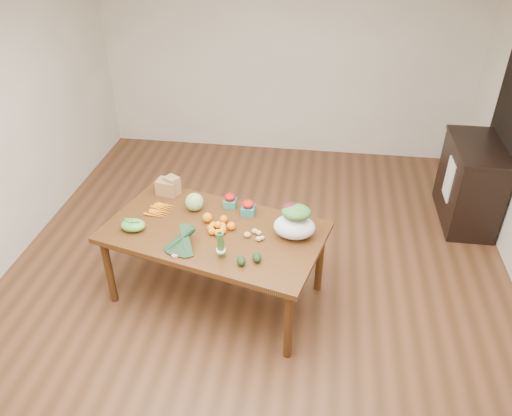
# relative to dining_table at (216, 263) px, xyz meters

# --- Properties ---
(floor) EXTENTS (6.00, 6.00, 0.00)m
(floor) POSITION_rel_dining_table_xyz_m (0.33, 0.16, -0.38)
(floor) COLOR brown
(floor) RESTS_ON ground
(room_walls) EXTENTS (5.02, 6.02, 2.70)m
(room_walls) POSITION_rel_dining_table_xyz_m (0.33, 0.16, 0.97)
(room_walls) COLOR silver
(room_walls) RESTS_ON floor
(dining_table) EXTENTS (2.07, 1.47, 0.75)m
(dining_table) POSITION_rel_dining_table_xyz_m (0.00, 0.00, 0.00)
(dining_table) COLOR #532F13
(dining_table) RESTS_ON floor
(doorway_dark) EXTENTS (0.02, 1.00, 2.10)m
(doorway_dark) POSITION_rel_dining_table_xyz_m (2.81, 1.76, 0.68)
(doorway_dark) COLOR black
(doorway_dark) RESTS_ON floor
(cabinet) EXTENTS (0.52, 1.02, 0.94)m
(cabinet) POSITION_rel_dining_table_xyz_m (2.55, 1.65, 0.10)
(cabinet) COLOR black
(cabinet) RESTS_ON floor
(dish_towel) EXTENTS (0.02, 0.28, 0.45)m
(dish_towel) POSITION_rel_dining_table_xyz_m (2.29, 1.56, 0.18)
(dish_towel) COLOR white
(dish_towel) RESTS_ON cabinet
(paper_bag) EXTENTS (0.30, 0.27, 0.18)m
(paper_bag) POSITION_rel_dining_table_xyz_m (-0.57, 0.52, 0.47)
(paper_bag) COLOR #A57F4A
(paper_bag) RESTS_ON dining_table
(cabbage) EXTENTS (0.17, 0.17, 0.17)m
(cabbage) POSITION_rel_dining_table_xyz_m (-0.24, 0.29, 0.46)
(cabbage) COLOR #92B468
(cabbage) RESTS_ON dining_table
(strawberry_basket_a) EXTENTS (0.14, 0.14, 0.10)m
(strawberry_basket_a) POSITION_rel_dining_table_xyz_m (0.07, 0.39, 0.43)
(strawberry_basket_a) COLOR red
(strawberry_basket_a) RESTS_ON dining_table
(strawberry_basket_b) EXTENTS (0.15, 0.15, 0.11)m
(strawberry_basket_b) POSITION_rel_dining_table_xyz_m (0.26, 0.29, 0.43)
(strawberry_basket_b) COLOR red
(strawberry_basket_b) RESTS_ON dining_table
(orange_a) EXTENTS (0.09, 0.09, 0.09)m
(orange_a) POSITION_rel_dining_table_xyz_m (-0.08, 0.11, 0.42)
(orange_a) COLOR orange
(orange_a) RESTS_ON dining_table
(orange_b) EXTENTS (0.07, 0.07, 0.07)m
(orange_b) POSITION_rel_dining_table_xyz_m (0.06, 0.12, 0.41)
(orange_b) COLOR orange
(orange_b) RESTS_ON dining_table
(orange_c) EXTENTS (0.08, 0.08, 0.08)m
(orange_c) POSITION_rel_dining_table_xyz_m (0.15, 0.03, 0.41)
(orange_c) COLOR orange
(orange_c) RESTS_ON dining_table
(mandarin_cluster) EXTENTS (0.22, 0.22, 0.10)m
(mandarin_cluster) POSITION_rel_dining_table_xyz_m (0.04, -0.01, 0.43)
(mandarin_cluster) COLOR orange
(mandarin_cluster) RESTS_ON dining_table
(carrots) EXTENTS (0.27, 0.29, 0.03)m
(carrots) POSITION_rel_dining_table_xyz_m (-0.54, 0.21, 0.39)
(carrots) COLOR orange
(carrots) RESTS_ON dining_table
(snap_pea_bag) EXTENTS (0.22, 0.16, 0.10)m
(snap_pea_bag) POSITION_rel_dining_table_xyz_m (-0.69, -0.10, 0.42)
(snap_pea_bag) COLOR #62B33C
(snap_pea_bag) RESTS_ON dining_table
(kale_bunch) EXTENTS (0.41, 0.47, 0.16)m
(kale_bunch) POSITION_rel_dining_table_xyz_m (-0.21, -0.31, 0.45)
(kale_bunch) COLOR black
(kale_bunch) RESTS_ON dining_table
(asparagus_bundle) EXTENTS (0.11, 0.13, 0.26)m
(asparagus_bundle) POSITION_rel_dining_table_xyz_m (0.14, -0.35, 0.50)
(asparagus_bundle) COLOR #4A873E
(asparagus_bundle) RESTS_ON dining_table
(potato_a) EXTENTS (0.06, 0.05, 0.05)m
(potato_a) POSITION_rel_dining_table_xyz_m (0.30, -0.06, 0.40)
(potato_a) COLOR tan
(potato_a) RESTS_ON dining_table
(potato_b) EXTENTS (0.05, 0.05, 0.04)m
(potato_b) POSITION_rel_dining_table_xyz_m (0.41, -0.10, 0.40)
(potato_b) COLOR tan
(potato_b) RESTS_ON dining_table
(potato_c) EXTENTS (0.05, 0.04, 0.04)m
(potato_c) POSITION_rel_dining_table_xyz_m (0.40, -0.02, 0.40)
(potato_c) COLOR #CCBB75
(potato_c) RESTS_ON dining_table
(potato_d) EXTENTS (0.05, 0.05, 0.05)m
(potato_d) POSITION_rel_dining_table_xyz_m (0.36, 0.00, 0.40)
(potato_d) COLOR tan
(potato_d) RESTS_ON dining_table
(potato_e) EXTENTS (0.05, 0.04, 0.04)m
(potato_e) POSITION_rel_dining_table_xyz_m (0.43, -0.08, 0.39)
(potato_e) COLOR tan
(potato_e) RESTS_ON dining_table
(avocado_a) EXTENTS (0.10, 0.12, 0.07)m
(avocado_a) POSITION_rel_dining_table_xyz_m (0.31, -0.42, 0.41)
(avocado_a) COLOR black
(avocado_a) RESTS_ON dining_table
(avocado_b) EXTENTS (0.10, 0.12, 0.07)m
(avocado_b) POSITION_rel_dining_table_xyz_m (0.43, -0.37, 0.41)
(avocado_b) COLOR black
(avocado_b) RESTS_ON dining_table
(salad_bag) EXTENTS (0.41, 0.35, 0.27)m
(salad_bag) POSITION_rel_dining_table_xyz_m (0.70, 0.01, 0.51)
(salad_bag) COLOR white
(salad_bag) RESTS_ON dining_table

